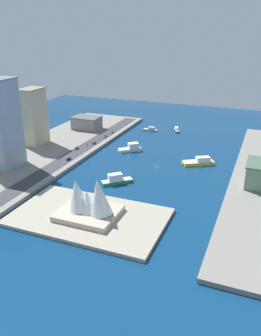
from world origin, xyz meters
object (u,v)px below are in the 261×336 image
(suv_black, at_px, (69,159))
(taxi_yellow_cab, at_px, (112,132))
(office_block_beige, at_px, (34,117))
(traffic_light_waterfront, at_px, (88,146))
(sedan_silver, at_px, (105,136))
(opera_landmark, at_px, (88,201))
(ferry_green_doubledeck, at_px, (116,180))
(ferry_yellow_fast, at_px, (199,162))
(hatchback_blue, at_px, (77,148))
(patrol_launch_navy, at_px, (177,130))
(pickup_red, at_px, (94,143))
(yacht_sleek_gray, at_px, (151,129))
(warehouse_low_gray, at_px, (87,123))
(ferry_white_commuter, at_px, (131,148))

(suv_black, height_order, taxi_yellow_cab, suv_black)
(office_block_beige, bearing_deg, traffic_light_waterfront, 179.09)
(suv_black, bearing_deg, sedan_silver, -90.28)
(sedan_silver, distance_m, opera_landmark, 143.24)
(ferry_green_doubledeck, relative_size, office_block_beige, 0.41)
(ferry_yellow_fast, xyz_separation_m, hatchback_blue, (101.35, 10.83, 1.42))
(patrol_launch_navy, bearing_deg, office_block_beige, 42.59)
(opera_landmark, bearing_deg, ferry_yellow_fast, -110.94)
(hatchback_blue, xyz_separation_m, taxi_yellow_cab, (-7.54, -53.94, -0.10))
(pickup_red, bearing_deg, suv_black, 90.26)
(yacht_sleek_gray, bearing_deg, sedan_silver, 56.07)
(patrol_launch_navy, xyz_separation_m, ferry_green_doubledeck, (5.13, 137.30, 1.20))
(hatchback_blue, height_order, traffic_light_waterfront, traffic_light_waterfront)
(ferry_yellow_fast, bearing_deg, office_block_beige, 4.61)
(ferry_yellow_fast, xyz_separation_m, warehouse_low_gray, (123.34, -47.43, 6.63))
(yacht_sleek_gray, xyz_separation_m, sedan_silver, (29.44, 43.75, 2.02))
(warehouse_low_gray, relative_size, office_block_beige, 0.56)
(ferry_yellow_fast, relative_size, taxi_yellow_cab, 4.93)
(ferry_yellow_fast, height_order, patrol_launch_navy, ferry_yellow_fast)
(taxi_yellow_cab, bearing_deg, pickup_red, 89.24)
(office_block_beige, height_order, suv_black, office_block_beige)
(taxi_yellow_cab, xyz_separation_m, pickup_red, (0.47, 35.97, 0.08))
(warehouse_low_gray, distance_m, taxi_yellow_cab, 30.31)
(ferry_green_doubledeck, xyz_separation_m, warehouse_low_gray, (78.54, -102.63, 6.12))
(ferry_yellow_fast, distance_m, suv_black, 100.55)
(office_block_beige, bearing_deg, patrol_launch_navy, -137.41)
(pickup_red, bearing_deg, yacht_sleek_gray, -114.58)
(yacht_sleek_gray, bearing_deg, hatchback_blue, 66.08)
(patrol_launch_navy, height_order, suv_black, suv_black)
(patrol_launch_navy, height_order, pickup_red, pickup_red)
(hatchback_blue, distance_m, opera_landmark, 111.63)
(ferry_yellow_fast, relative_size, hatchback_blue, 5.54)
(pickup_red, bearing_deg, traffic_light_waterfront, 102.58)
(patrol_launch_navy, bearing_deg, suv_black, 65.15)
(ferry_yellow_fast, relative_size, warehouse_low_gray, 0.92)
(sedan_silver, xyz_separation_m, traffic_light_waterfront, (-3.81, 41.06, 3.38))
(ferry_green_doubledeck, height_order, traffic_light_waterfront, traffic_light_waterfront)
(sedan_silver, xyz_separation_m, pickup_red, (0.50, 21.71, -0.03))
(warehouse_low_gray, relative_size, traffic_light_waterfront, 4.16)
(ferry_white_commuter, bearing_deg, sedan_silver, -30.60)
(ferry_yellow_fast, distance_m, pickup_red, 94.57)
(warehouse_low_gray, bearing_deg, pickup_red, 125.79)
(yacht_sleek_gray, relative_size, hatchback_blue, 3.45)
(ferry_green_doubledeck, relative_size, traffic_light_waterfront, 3.07)
(traffic_light_waterfront, bearing_deg, office_block_beige, -0.91)
(traffic_light_waterfront, bearing_deg, warehouse_low_gray, -60.77)
(patrol_launch_navy, relative_size, pickup_red, 3.04)
(ferry_white_commuter, relative_size, taxi_yellow_cab, 3.83)
(yacht_sleek_gray, xyz_separation_m, suv_black, (29.75, 108.03, 2.02))
(suv_black, xyz_separation_m, hatchback_blue, (7.26, -24.59, -0.01))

